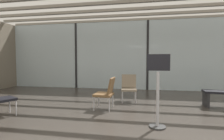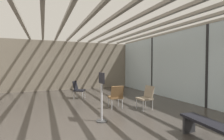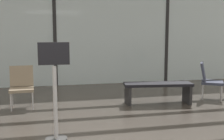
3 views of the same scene
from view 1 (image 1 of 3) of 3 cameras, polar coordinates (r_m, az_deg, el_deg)
glass_curtain_wall at (r=7.42m, az=12.98°, el=5.33°), size 14.00×0.08×3.22m
window_mullion_0 at (r=8.00m, az=-13.02°, el=5.15°), size 0.10×0.12×3.22m
window_mullion_1 at (r=7.42m, az=12.98°, el=5.33°), size 0.10×0.12×3.22m
parked_airplane at (r=12.40m, az=16.92°, el=5.77°), size 11.65×3.87×3.87m
lounge_chair_1 at (r=5.17m, az=6.24°, el=-5.93°), size 0.51×0.56×0.87m
lounge_chair_2 at (r=4.25m, az=-1.96°, el=-7.84°), size 0.56×0.51×0.87m
info_sign at (r=3.18m, az=16.54°, el=-8.22°), size 0.44×0.32×1.44m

